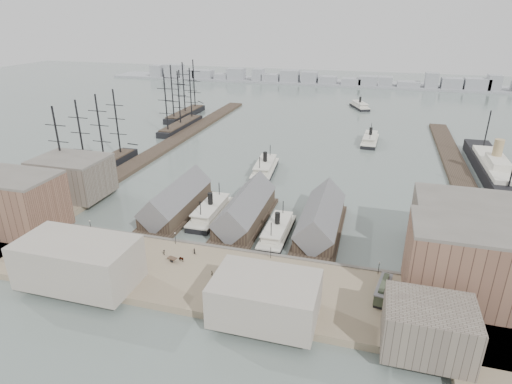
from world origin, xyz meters
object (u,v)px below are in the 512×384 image
(ferry_docked_west, at_px, (211,211))
(horse_cart_left, at_px, (116,248))
(ocean_steamer, at_px, (494,169))
(tram, at_px, (383,291))
(horse_cart_right, at_px, (240,279))
(horse_cart_center, at_px, (178,259))

(ferry_docked_west, distance_m, horse_cart_left, 36.86)
(ocean_steamer, xyz_separation_m, tram, (-45.81, -106.09, 0.30))
(horse_cart_left, relative_size, horse_cart_right, 0.96)
(tram, height_order, horse_cart_center, tram)
(ocean_steamer, xyz_separation_m, horse_cart_left, (-122.23, -104.30, -0.85))
(horse_cart_left, xyz_separation_m, horse_cart_center, (20.43, -0.50, -0.04))
(ferry_docked_west, height_order, horse_cart_right, ferry_docked_west)
(ferry_docked_west, xyz_separation_m, tram, (59.19, -34.37, 1.70))
(ocean_steamer, bearing_deg, tram, -113.36)
(ferry_docked_west, distance_m, tram, 68.47)
(ocean_steamer, relative_size, horse_cart_right, 17.70)
(ferry_docked_west, bearing_deg, ocean_steamer, 34.33)
(horse_cart_right, bearing_deg, tram, -70.12)
(tram, relative_size, horse_cart_left, 2.44)
(horse_cart_left, distance_m, horse_cart_right, 40.64)
(tram, relative_size, horse_cart_center, 2.27)
(ocean_steamer, xyz_separation_m, horse_cart_right, (-81.90, -109.36, -0.86))
(horse_cart_center, bearing_deg, horse_cart_right, -89.25)
(ocean_steamer, distance_m, horse_cart_right, 136.63)
(tram, bearing_deg, horse_cart_right, -165.15)
(ferry_docked_west, xyz_separation_m, horse_cart_right, (23.10, -37.64, 0.53))
(horse_cart_left, height_order, horse_cart_center, horse_cart_left)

